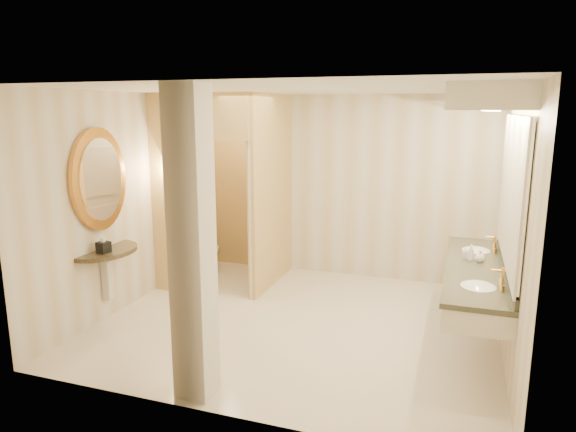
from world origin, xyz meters
The scene contains 16 objects.
floor centered at (0.00, 0.00, 0.00)m, with size 4.50×4.50×0.00m, color beige.
ceiling centered at (0.00, 0.00, 2.70)m, with size 4.50×4.50×0.00m, color silver.
wall_back centered at (0.00, 2.00, 1.35)m, with size 4.50×0.02×2.70m, color beige.
wall_front centered at (0.00, -2.00, 1.35)m, with size 4.50×0.02×2.70m, color beige.
wall_left centered at (-2.25, 0.00, 1.35)m, with size 0.02×4.00×2.70m, color beige.
wall_right centered at (2.25, 0.00, 1.35)m, with size 0.02×4.00×2.70m, color beige.
toilet_closet centered at (-1.11, 0.97, 1.39)m, with size 1.50×1.55×2.70m.
wall_sconce centered at (-1.93, 0.43, 1.73)m, with size 0.14×0.14×0.42m.
vanity centered at (1.98, 0.08, 1.63)m, with size 0.75×2.63×2.09m.
console_shelf centered at (-2.21, -0.63, 1.34)m, with size 0.91×0.91×1.91m.
pillar centered at (-0.38, -1.76, 1.35)m, with size 0.31×0.31×2.70m, color beige.
tissue_box centered at (-2.10, -0.77, 0.94)m, with size 0.13×0.13×0.13m, color black.
toilet centered at (-1.92, 1.25, 0.35)m, with size 0.39×0.69×0.70m, color white.
soap_bottle_a centered at (1.83, 0.33, 0.94)m, with size 0.06×0.06×0.13m, color beige.
soap_bottle_b centered at (1.98, 0.23, 0.94)m, with size 0.10×0.10×0.13m, color silver.
soap_bottle_c centered at (1.88, 0.26, 0.97)m, with size 0.07×0.07×0.18m, color #C6B28C.
Camera 1 is at (1.74, -5.45, 2.49)m, focal length 32.00 mm.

